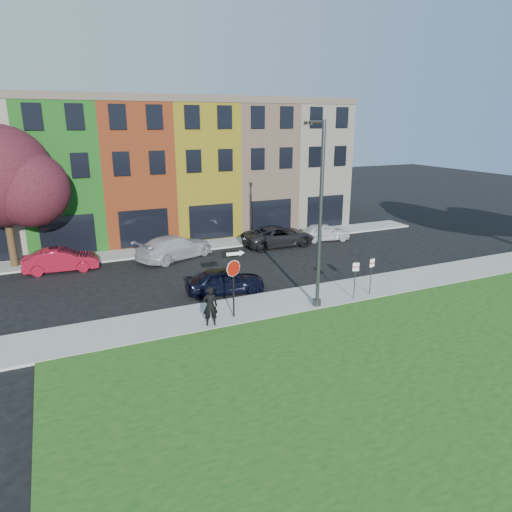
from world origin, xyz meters
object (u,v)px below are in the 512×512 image
sedan_near (226,281)px  street_lamp (319,216)px  man (210,306)px  stop_sign (233,270)px

sedan_near → street_lamp: size_ratio=0.49×
sedan_near → man: bearing=158.3°
stop_sign → sedan_near: stop_sign is taller
stop_sign → street_lamp: street_lamp is taller
stop_sign → street_lamp: (4.21, -0.22, 2.12)m
man → sedan_near: (2.07, 3.64, -0.32)m
man → sedan_near: size_ratio=0.42×
stop_sign → man: (-1.26, -0.41, -1.37)m
sedan_near → stop_sign: bearing=173.9°
street_lamp → stop_sign: bearing=-171.9°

